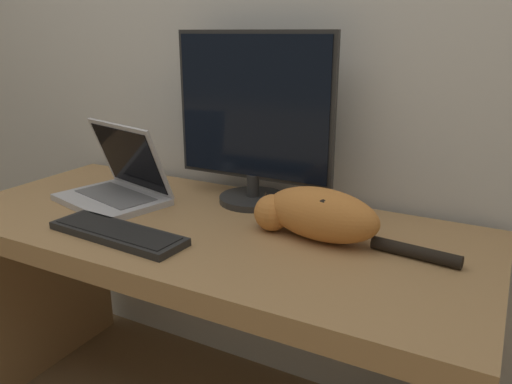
{
  "coord_description": "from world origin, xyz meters",
  "views": [
    {
      "loc": [
        0.75,
        -0.76,
        1.24
      ],
      "look_at": [
        0.18,
        0.3,
        0.85
      ],
      "focal_mm": 35.0,
      "sensor_mm": 36.0,
      "label": 1
    }
  ],
  "objects_px": {
    "monitor": "(253,120)",
    "external_keyboard": "(117,233)",
    "laptop": "(117,186)",
    "cat": "(318,214)"
  },
  "relations": [
    {
      "from": "monitor",
      "to": "external_keyboard",
      "type": "relative_size",
      "value": 1.28
    },
    {
      "from": "laptop",
      "to": "external_keyboard",
      "type": "xyz_separation_m",
      "value": [
        0.21,
        -0.23,
        -0.04
      ]
    },
    {
      "from": "laptop",
      "to": "monitor",
      "type": "bearing_deg",
      "value": 41.68
    },
    {
      "from": "external_keyboard",
      "to": "laptop",
      "type": "bearing_deg",
      "value": 136.16
    },
    {
      "from": "monitor",
      "to": "laptop",
      "type": "relative_size",
      "value": 1.36
    },
    {
      "from": "external_keyboard",
      "to": "cat",
      "type": "distance_m",
      "value": 0.53
    },
    {
      "from": "external_keyboard",
      "to": "cat",
      "type": "xyz_separation_m",
      "value": [
        0.47,
        0.24,
        0.06
      ]
    },
    {
      "from": "monitor",
      "to": "external_keyboard",
      "type": "bearing_deg",
      "value": -113.18
    },
    {
      "from": "laptop",
      "to": "cat",
      "type": "height_order",
      "value": "laptop"
    },
    {
      "from": "monitor",
      "to": "external_keyboard",
      "type": "height_order",
      "value": "monitor"
    }
  ]
}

